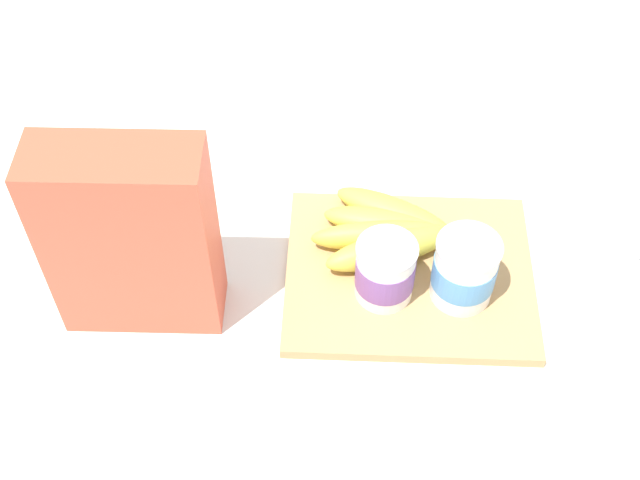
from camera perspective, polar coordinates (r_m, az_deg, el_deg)
ground_plane at (r=1.00m, az=5.98°, el=-2.52°), size 2.40×2.40×0.00m
cutting_board at (r=1.00m, az=6.02°, el=-2.27°), size 0.29×0.23×0.01m
cereal_box at (r=0.90m, az=-12.62°, el=0.08°), size 0.18×0.08×0.24m
yogurt_cup_front at (r=0.95m, az=9.70°, el=-2.01°), size 0.07×0.07×0.09m
yogurt_cup_back at (r=0.94m, az=4.41°, el=-2.07°), size 0.07×0.07×0.08m
banana_bunch at (r=1.00m, az=4.61°, el=0.61°), size 0.18×0.16×0.04m
spoon at (r=1.09m, az=20.25°, el=-0.60°), size 0.12×0.09×0.01m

